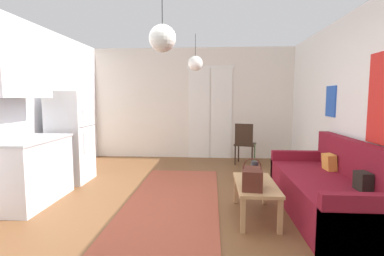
% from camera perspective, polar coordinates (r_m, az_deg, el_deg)
% --- Properties ---
extents(ground_plane, '(5.31, 7.71, 0.10)m').
position_cam_1_polar(ground_plane, '(3.73, -3.79, -17.67)').
color(ground_plane, brown).
extents(wall_back, '(4.91, 0.13, 2.62)m').
position_cam_1_polar(wall_back, '(7.00, 0.24, 4.78)').
color(wall_back, silver).
rests_on(wall_back, ground_plane).
extents(area_rug, '(1.26, 3.35, 0.01)m').
position_cam_1_polar(area_rug, '(4.20, -3.77, -14.08)').
color(area_rug, '#9E4733').
rests_on(area_rug, ground_plane).
extents(couch, '(0.88, 2.17, 0.92)m').
position_cam_1_polar(couch, '(4.04, 25.71, -11.21)').
color(couch, maroon).
rests_on(couch, ground_plane).
extents(coffee_table, '(0.47, 0.98, 0.42)m').
position_cam_1_polar(coffee_table, '(3.67, 12.35, -11.33)').
color(coffee_table, tan).
rests_on(coffee_table, ground_plane).
extents(bamboo_vase, '(0.09, 0.09, 0.47)m').
position_cam_1_polar(bamboo_vase, '(3.70, 12.16, -8.23)').
color(bamboo_vase, '#2D2D33').
rests_on(bamboo_vase, coffee_table).
extents(handbag, '(0.25, 0.35, 0.35)m').
position_cam_1_polar(handbag, '(3.39, 11.68, -9.66)').
color(handbag, '#512319').
rests_on(handbag, coffee_table).
extents(refrigerator, '(0.61, 0.66, 1.56)m').
position_cam_1_polar(refrigerator, '(5.41, -22.67, -1.58)').
color(refrigerator, white).
rests_on(refrigerator, ground_plane).
extents(kitchen_counter, '(0.59, 1.20, 2.07)m').
position_cam_1_polar(kitchen_counter, '(4.53, -29.33, -3.05)').
color(kitchen_counter, silver).
rests_on(kitchen_counter, ground_plane).
extents(accent_chair, '(0.52, 0.50, 0.90)m').
position_cam_1_polar(accent_chair, '(6.36, 10.29, -2.68)').
color(accent_chair, black).
rests_on(accent_chair, ground_plane).
extents(pendant_lamp_near, '(0.24, 0.24, 0.77)m').
position_cam_1_polar(pendant_lamp_near, '(2.71, -5.81, 17.10)').
color(pendant_lamp_near, black).
extents(pendant_lamp_far, '(0.27, 0.27, 0.68)m').
position_cam_1_polar(pendant_lamp_far, '(5.53, 0.67, 12.56)').
color(pendant_lamp_far, black).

